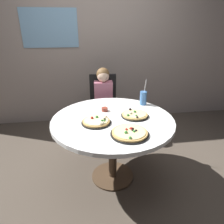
# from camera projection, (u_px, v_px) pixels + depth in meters

# --- Properties ---
(ground_plane) EXTENTS (8.00, 8.00, 0.00)m
(ground_plane) POSITION_uv_depth(u_px,v_px,m) (113.00, 176.00, 2.37)
(ground_plane) COLOR #4C4238
(wall_with_window) EXTENTS (5.20, 0.14, 2.90)m
(wall_with_window) POSITION_uv_depth(u_px,v_px,m) (98.00, 36.00, 3.32)
(wall_with_window) COLOR #A8998E
(wall_with_window) RESTS_ON ground_plane
(dining_table) EXTENTS (1.25, 1.25, 0.75)m
(dining_table) POSITION_uv_depth(u_px,v_px,m) (113.00, 127.00, 2.10)
(dining_table) COLOR white
(dining_table) RESTS_ON ground_plane
(chair_wooden) EXTENTS (0.43, 0.43, 0.95)m
(chair_wooden) POSITION_uv_depth(u_px,v_px,m) (103.00, 103.00, 3.09)
(chair_wooden) COLOR black
(chair_wooden) RESTS_ON ground_plane
(diner_child) EXTENTS (0.28, 0.42, 1.08)m
(diner_child) POSITION_uv_depth(u_px,v_px,m) (104.00, 110.00, 2.94)
(diner_child) COLOR #3F4766
(diner_child) RESTS_ON ground_plane
(pizza_veggie) EXTENTS (0.29, 0.29, 0.05)m
(pizza_veggie) POSITION_uv_depth(u_px,v_px,m) (96.00, 121.00, 1.96)
(pizza_veggie) COLOR black
(pizza_veggie) RESTS_ON dining_table
(pizza_cheese) EXTENTS (0.29, 0.29, 0.05)m
(pizza_cheese) POSITION_uv_depth(u_px,v_px,m) (135.00, 115.00, 2.11)
(pizza_cheese) COLOR black
(pizza_cheese) RESTS_ON dining_table
(pizza_pepperoni) EXTENTS (0.34, 0.34, 0.05)m
(pizza_pepperoni) POSITION_uv_depth(u_px,v_px,m) (130.00, 133.00, 1.76)
(pizza_pepperoni) COLOR black
(pizza_pepperoni) RESTS_ON dining_table
(soda_cup) EXTENTS (0.08, 0.08, 0.31)m
(soda_cup) POSITION_uv_depth(u_px,v_px,m) (143.00, 98.00, 2.39)
(soda_cup) COLOR #3F72B2
(soda_cup) RESTS_ON dining_table
(sauce_bowl) EXTENTS (0.07, 0.07, 0.04)m
(sauce_bowl) POSITION_uv_depth(u_px,v_px,m) (105.00, 109.00, 2.23)
(sauce_bowl) COLOR brown
(sauce_bowl) RESTS_ON dining_table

